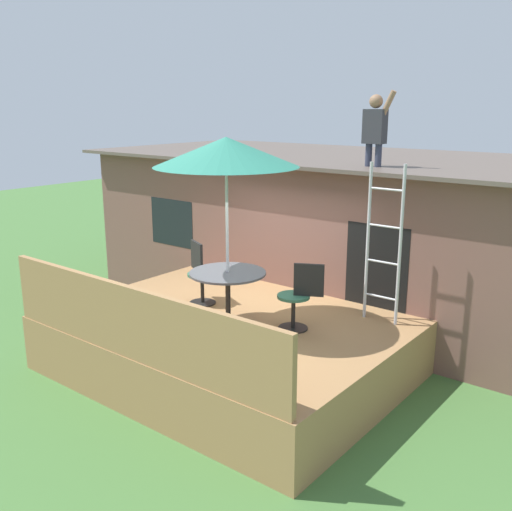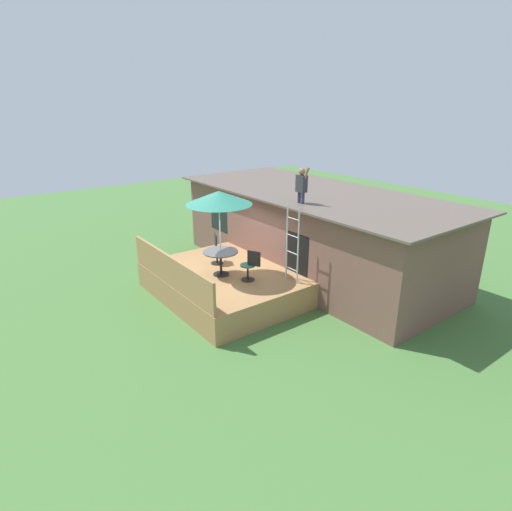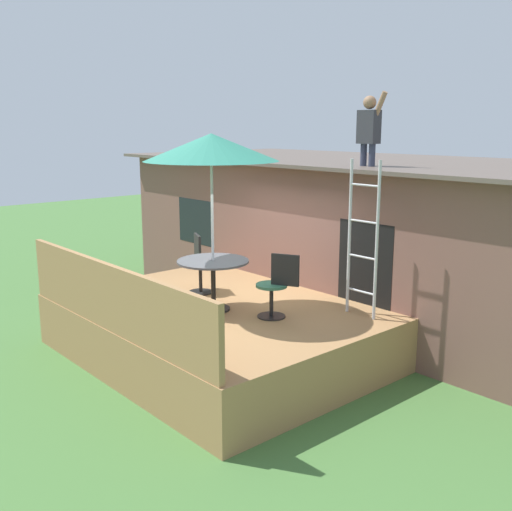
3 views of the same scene
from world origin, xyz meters
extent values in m
plane|color=#477538|center=(0.00, 0.00, 0.00)|extent=(40.00, 40.00, 0.00)
cube|color=brown|center=(0.00, 3.60, 1.39)|extent=(10.00, 4.00, 2.77)
cube|color=#66564C|center=(0.00, 3.60, 2.80)|extent=(10.50, 4.50, 0.06)
cube|color=black|center=(-2.92, 1.61, 1.55)|extent=(1.10, 0.03, 0.90)
cube|color=black|center=(1.40, 1.61, 1.05)|extent=(1.00, 0.03, 2.00)
cube|color=#A87A4C|center=(0.00, 0.00, 0.40)|extent=(4.74, 3.81, 0.80)
cube|color=#A87A4C|center=(0.00, -1.85, 1.25)|extent=(4.64, 0.08, 0.90)
cylinder|color=black|center=(0.13, -0.29, 0.82)|extent=(0.48, 0.48, 0.03)
cylinder|color=black|center=(0.13, -0.29, 1.17)|extent=(0.07, 0.07, 0.71)
cylinder|color=#4C4C51|center=(0.13, -0.29, 1.53)|extent=(1.04, 1.04, 0.03)
cylinder|color=silver|center=(0.13, -0.29, 2.00)|extent=(0.04, 0.04, 2.40)
cone|color=#338C72|center=(0.13, -0.29, 3.15)|extent=(1.90, 1.90, 0.38)
cylinder|color=silver|center=(1.48, 1.12, 1.90)|extent=(0.04, 0.04, 2.20)
cylinder|color=silver|center=(1.96, 1.12, 1.90)|extent=(0.04, 0.04, 2.20)
cylinder|color=silver|center=(1.72, 1.12, 1.15)|extent=(0.48, 0.03, 0.03)
cylinder|color=silver|center=(1.72, 1.12, 1.65)|extent=(0.48, 0.03, 0.03)
cylinder|color=silver|center=(1.72, 1.12, 2.15)|extent=(0.48, 0.03, 0.03)
cylinder|color=silver|center=(1.72, 1.12, 2.65)|extent=(0.48, 0.03, 0.03)
cylinder|color=#33384C|center=(0.96, 2.02, 3.00)|extent=(0.10, 0.10, 0.34)
cylinder|color=#33384C|center=(1.12, 2.02, 3.00)|extent=(0.10, 0.10, 0.34)
cube|color=#333338|center=(1.04, 2.02, 3.42)|extent=(0.32, 0.20, 0.50)
sphere|color=#997051|center=(1.04, 2.02, 3.78)|extent=(0.20, 0.20, 0.20)
cylinder|color=#997051|center=(1.22, 2.02, 3.72)|extent=(0.26, 0.08, 0.44)
cylinder|color=black|center=(-0.73, 0.11, 0.81)|extent=(0.40, 0.40, 0.02)
cylinder|color=black|center=(-0.73, 0.11, 1.03)|extent=(0.06, 0.06, 0.44)
cylinder|color=#33664C|center=(-0.73, 0.11, 1.26)|extent=(0.44, 0.44, 0.04)
cube|color=black|center=(-0.91, 0.20, 1.50)|extent=(0.38, 0.20, 0.44)
cylinder|color=black|center=(0.94, 0.12, 0.81)|extent=(0.40, 0.40, 0.02)
cylinder|color=black|center=(0.94, 0.12, 1.03)|extent=(0.06, 0.06, 0.44)
cylinder|color=#33664C|center=(0.94, 0.12, 1.26)|extent=(0.44, 0.44, 0.04)
cube|color=black|center=(1.12, 0.21, 1.50)|extent=(0.38, 0.21, 0.44)
camera|label=1|loc=(5.12, -5.98, 3.74)|focal=40.85mm
camera|label=2|loc=(10.18, -6.54, 5.73)|focal=29.78mm
camera|label=3|loc=(6.86, -5.40, 3.44)|focal=42.06mm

